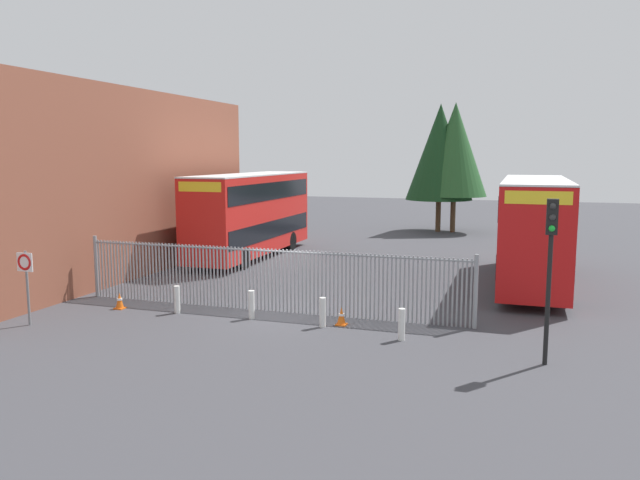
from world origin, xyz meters
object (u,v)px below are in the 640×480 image
at_px(bollard_near_left, 177,300).
at_px(bollard_center_front, 252,305).
at_px(bollard_near_right, 323,312).
at_px(speed_limit_sign_post, 26,271).
at_px(bollard_far_right, 402,324).
at_px(traffic_cone_mid_forecourt, 120,301).
at_px(traffic_light_kerbside, 550,251).
at_px(double_decker_bus_behind_fence_left, 251,212).
at_px(double_decker_bus_near_gate, 534,227).
at_px(traffic_cone_by_gate, 341,316).

relative_size(bollard_near_left, bollard_center_front, 1.00).
xyz_separation_m(bollard_near_right, speed_limit_sign_post, (-8.97, -2.75, 1.30)).
height_order(bollard_center_front, bollard_far_right, same).
relative_size(bollard_near_right, traffic_cone_mid_forecourt, 1.61).
distance_m(speed_limit_sign_post, traffic_light_kerbside, 15.63).
distance_m(bollard_near_left, bollard_near_right, 5.29).
relative_size(double_decker_bus_behind_fence_left, speed_limit_sign_post, 4.50).
xyz_separation_m(bollard_center_front, traffic_cone_mid_forecourt, (-4.99, -0.24, -0.19)).
xyz_separation_m(bollard_near_right, traffic_light_kerbside, (6.56, -1.55, 2.51)).
distance_m(double_decker_bus_near_gate, speed_limit_sign_post, 19.23).
bearing_deg(bollard_far_right, traffic_cone_by_gate, 154.69).
height_order(double_decker_bus_near_gate, bollard_far_right, double_decker_bus_near_gate).
relative_size(double_decker_bus_near_gate, bollard_near_left, 11.38).
bearing_deg(bollard_center_front, speed_limit_sign_post, -155.16).
distance_m(double_decker_bus_near_gate, traffic_cone_mid_forecourt, 16.62).
relative_size(double_decker_bus_behind_fence_left, traffic_cone_by_gate, 18.32).
distance_m(double_decker_bus_behind_fence_left, traffic_cone_mid_forecourt, 11.93).
bearing_deg(traffic_cone_mid_forecourt, bollard_near_left, 2.86).
bearing_deg(double_decker_bus_near_gate, bollard_near_right, -125.41).
bearing_deg(speed_limit_sign_post, double_decker_bus_near_gate, 37.28).
relative_size(speed_limit_sign_post, traffic_light_kerbside, 0.56).
bearing_deg(bollard_far_right, traffic_light_kerbside, -13.57).
height_order(bollard_near_right, speed_limit_sign_post, speed_limit_sign_post).
bearing_deg(traffic_cone_mid_forecourt, double_decker_bus_behind_fence_left, 91.23).
distance_m(double_decker_bus_near_gate, bollard_near_right, 11.09).
xyz_separation_m(bollard_center_front, traffic_cone_by_gate, (3.05, 0.18, -0.19)).
bearing_deg(bollard_near_right, traffic_cone_mid_forecourt, -179.92).
bearing_deg(traffic_light_kerbside, bollard_near_left, 172.08).
relative_size(bollard_center_front, traffic_cone_by_gate, 1.61).
bearing_deg(bollard_near_right, speed_limit_sign_post, -162.98).
distance_m(double_decker_bus_behind_fence_left, bollard_center_front, 12.78).
bearing_deg(speed_limit_sign_post, bollard_near_right, 17.02).
height_order(bollard_near_left, traffic_cone_by_gate, bollard_near_left).
distance_m(bollard_center_front, traffic_cone_by_gate, 3.06).
bearing_deg(speed_limit_sign_post, traffic_cone_by_gate, 18.43).
relative_size(double_decker_bus_near_gate, traffic_cone_mid_forecourt, 18.32).
bearing_deg(double_decker_bus_near_gate, traffic_light_kerbside, -88.69).
relative_size(double_decker_bus_near_gate, bollard_far_right, 11.38).
distance_m(bollard_center_front, traffic_light_kerbside, 9.62).
height_order(bollard_near_left, bollard_center_front, same).
distance_m(double_decker_bus_behind_fence_left, bollard_near_right, 14.21).
bearing_deg(traffic_cone_by_gate, speed_limit_sign_post, -161.57).
height_order(bollard_far_right, traffic_cone_mid_forecourt, bollard_far_right).
bearing_deg(bollard_near_right, traffic_cone_by_gate, 39.40).
xyz_separation_m(bollard_near_left, traffic_cone_mid_forecourt, (-2.25, -0.11, -0.19)).
xyz_separation_m(bollard_far_right, traffic_cone_mid_forecourt, (-10.17, 0.59, -0.19)).
height_order(bollard_near_left, speed_limit_sign_post, speed_limit_sign_post).
height_order(bollard_far_right, traffic_light_kerbside, traffic_light_kerbside).
height_order(bollard_center_front, traffic_cone_mid_forecourt, bollard_center_front).
relative_size(bollard_near_right, bollard_far_right, 1.00).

